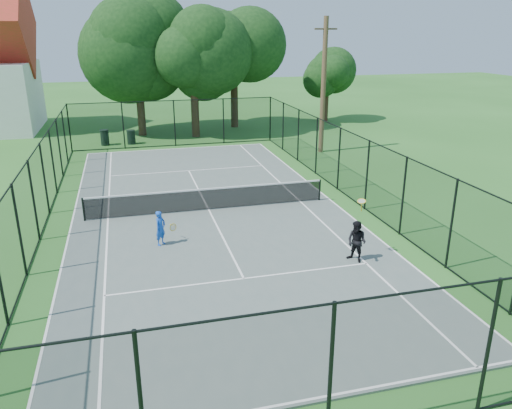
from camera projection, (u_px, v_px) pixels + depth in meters
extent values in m
plane|color=#275C1F|center=(209.00, 211.00, 21.12)|extent=(120.00, 120.00, 0.00)
cube|color=#515F5A|center=(209.00, 210.00, 21.11)|extent=(11.00, 24.00, 0.06)
cylinder|color=black|center=(84.00, 209.00, 19.74)|extent=(0.08, 0.08, 0.95)
cylinder|color=black|center=(320.00, 190.00, 22.14)|extent=(0.08, 0.08, 0.95)
cube|color=black|center=(208.00, 199.00, 20.94)|extent=(10.00, 0.03, 0.88)
cube|color=white|center=(208.00, 189.00, 20.79)|extent=(10.00, 0.05, 0.06)
cylinder|color=#332114|center=(141.00, 109.00, 35.78)|extent=(0.56, 0.56, 3.75)
sphere|color=black|center=(137.00, 57.00, 34.59)|extent=(6.77, 6.77, 6.77)
cylinder|color=#332114|center=(195.00, 112.00, 35.31)|extent=(0.56, 0.56, 3.46)
sphere|color=black|center=(193.00, 64.00, 34.22)|extent=(6.20, 6.20, 6.20)
cylinder|color=#332114|center=(234.00, 102.00, 38.88)|extent=(0.56, 0.56, 3.85)
sphere|color=black|center=(234.00, 56.00, 37.74)|extent=(6.11, 6.11, 6.11)
cylinder|color=#332114|center=(325.00, 108.00, 41.56)|extent=(0.56, 0.56, 2.16)
sphere|color=black|center=(326.00, 83.00, 40.89)|extent=(3.76, 3.76, 3.76)
cylinder|color=black|center=(105.00, 138.00, 33.02)|extent=(0.54, 0.54, 0.99)
cylinder|color=black|center=(104.00, 130.00, 32.85)|extent=(0.58, 0.58, 0.05)
cylinder|color=black|center=(131.00, 137.00, 33.39)|extent=(0.54, 0.54, 0.89)
cylinder|color=black|center=(131.00, 131.00, 33.23)|extent=(0.58, 0.58, 0.05)
cylinder|color=#4C3823|center=(323.00, 87.00, 30.08)|extent=(0.30, 0.30, 8.03)
cube|color=#4C3823|center=(326.00, 29.00, 28.99)|extent=(1.40, 0.10, 0.10)
imported|color=blue|center=(160.00, 228.00, 17.48)|extent=(0.53, 0.54, 1.25)
torus|color=gold|center=(173.00, 227.00, 17.75)|extent=(0.27, 0.18, 0.29)
cylinder|color=silver|center=(173.00, 227.00, 17.75)|extent=(0.23, 0.15, 0.25)
imported|color=black|center=(357.00, 242.00, 16.19)|extent=(0.80, 0.85, 1.39)
torus|color=gold|center=(362.00, 201.00, 16.16)|extent=(0.30, 0.28, 0.14)
cylinder|color=silver|center=(362.00, 201.00, 16.16)|extent=(0.26, 0.24, 0.11)
sphere|color=#CCE526|center=(364.00, 202.00, 16.44)|extent=(0.07, 0.07, 0.07)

